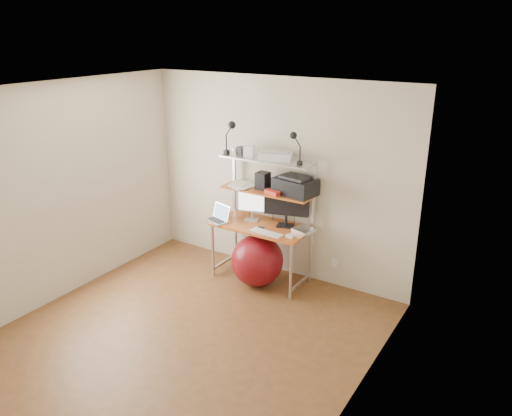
{
  "coord_description": "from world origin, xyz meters",
  "views": [
    {
      "loc": [
        2.95,
        -3.43,
        3.04
      ],
      "look_at": [
        0.1,
        1.15,
        1.07
      ],
      "focal_mm": 35.0,
      "sensor_mm": 36.0,
      "label": 1
    }
  ],
  "objects_px": {
    "monitor_silver": "(252,203)",
    "printer": "(295,186)",
    "monitor_black": "(286,204)",
    "exercise_ball": "(257,260)",
    "laptop": "(219,217)"
  },
  "relations": [
    {
      "from": "monitor_black",
      "to": "printer",
      "type": "xyz_separation_m",
      "value": [
        0.09,
        0.04,
        0.24
      ]
    },
    {
      "from": "monitor_silver",
      "to": "printer",
      "type": "distance_m",
      "value": 0.63
    },
    {
      "from": "printer",
      "to": "monitor_black",
      "type": "bearing_deg",
      "value": -147.88
    },
    {
      "from": "monitor_black",
      "to": "exercise_ball",
      "type": "xyz_separation_m",
      "value": [
        -0.24,
        -0.28,
        -0.69
      ]
    },
    {
      "from": "monitor_black",
      "to": "exercise_ball",
      "type": "height_order",
      "value": "monitor_black"
    },
    {
      "from": "monitor_silver",
      "to": "printer",
      "type": "bearing_deg",
      "value": -8.49
    },
    {
      "from": "monitor_black",
      "to": "laptop",
      "type": "distance_m",
      "value": 0.88
    },
    {
      "from": "monitor_silver",
      "to": "monitor_black",
      "type": "height_order",
      "value": "monitor_black"
    },
    {
      "from": "monitor_black",
      "to": "printer",
      "type": "relative_size",
      "value": 1.04
    },
    {
      "from": "monitor_black",
      "to": "laptop",
      "type": "bearing_deg",
      "value": -176.5
    },
    {
      "from": "exercise_ball",
      "to": "monitor_silver",
      "type": "bearing_deg",
      "value": 133.17
    },
    {
      "from": "laptop",
      "to": "printer",
      "type": "xyz_separation_m",
      "value": [
        0.89,
        0.33,
        0.47
      ]
    },
    {
      "from": "monitor_silver",
      "to": "printer",
      "type": "relative_size",
      "value": 0.8
    },
    {
      "from": "monitor_black",
      "to": "laptop",
      "type": "height_order",
      "value": "monitor_black"
    },
    {
      "from": "monitor_black",
      "to": "printer",
      "type": "height_order",
      "value": "printer"
    }
  ]
}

